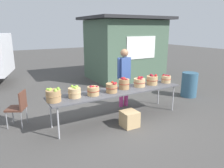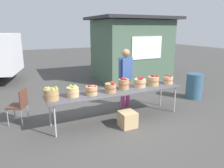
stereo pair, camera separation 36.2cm
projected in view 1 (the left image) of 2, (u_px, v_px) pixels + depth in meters
name	position (u px, v px, depth m)	size (l,w,h in m)	color
ground_plane	(118.00, 118.00, 5.55)	(40.00, 40.00, 0.00)	#474442
market_table	(118.00, 92.00, 5.37)	(3.50, 0.76, 0.75)	#4C4C51
apple_basket_green_0	(53.00, 95.00, 4.53)	(0.33, 0.33, 0.30)	#A87F51
apple_basket_green_1	(75.00, 92.00, 4.80)	(0.30, 0.30, 0.27)	tan
apple_basket_red_0	(93.00, 91.00, 4.96)	(0.29, 0.29, 0.24)	tan
apple_basket_red_1	(112.00, 88.00, 5.18)	(0.30, 0.30, 0.27)	#A87F51
apple_basket_red_2	(124.00, 83.00, 5.47)	(0.29, 0.29, 0.31)	#A87F51
apple_basket_red_3	(139.00, 82.00, 5.69)	(0.32, 0.32, 0.27)	tan
apple_basket_red_4	(152.00, 80.00, 5.90)	(0.32, 0.32, 0.30)	tan
apple_basket_red_5	(166.00, 79.00, 6.11)	(0.28, 0.28, 0.24)	tan
vendor_adult	(124.00, 73.00, 6.17)	(0.45, 0.23, 1.70)	#CC3F8C
food_kiosk	(124.00, 48.00, 9.68)	(3.54, 2.94, 2.74)	#47604C
folding_chair	(19.00, 106.00, 4.99)	(0.54, 0.54, 0.86)	brown
trash_barrel	(189.00, 85.00, 7.23)	(0.52, 0.52, 0.82)	#335972
produce_crate	(129.00, 119.00, 5.05)	(0.37, 0.37, 0.37)	tan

